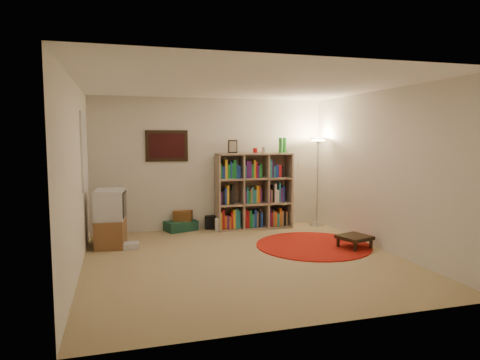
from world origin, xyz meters
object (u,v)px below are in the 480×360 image
(floor_fan, at_px, (278,215))
(side_table, at_px, (355,238))
(floor_lamp, at_px, (318,153))
(suitcase, at_px, (181,226))
(tv_stand, at_px, (111,219))
(bookshelf, at_px, (253,192))

(floor_fan, distance_m, side_table, 2.02)
(floor_lamp, height_order, suitcase, floor_lamp)
(tv_stand, bearing_deg, floor_lamp, 14.59)
(tv_stand, bearing_deg, side_table, -10.90)
(bookshelf, relative_size, tv_stand, 1.88)
(bookshelf, xyz_separation_m, floor_fan, (0.55, 0.08, -0.49))
(floor_lamp, relative_size, tv_stand, 1.88)
(bookshelf, bearing_deg, suitcase, 173.66)
(tv_stand, height_order, side_table, tv_stand)
(bookshelf, height_order, side_table, bookshelf)
(bookshelf, xyz_separation_m, floor_lamp, (1.30, -0.14, 0.75))
(suitcase, distance_m, side_table, 3.22)
(floor_fan, xyz_separation_m, suitcase, (-1.92, 0.11, -0.13))
(floor_lamp, height_order, floor_fan, floor_lamp)
(floor_fan, distance_m, tv_stand, 3.26)
(floor_fan, height_order, suitcase, floor_fan)
(bookshelf, bearing_deg, floor_lamp, -4.97)
(floor_fan, xyz_separation_m, tv_stand, (-3.17, -0.74, 0.23))
(floor_lamp, distance_m, tv_stand, 4.08)
(floor_lamp, xyz_separation_m, side_table, (-0.19, -1.73, -1.28))
(bookshelf, distance_m, floor_lamp, 1.50)
(floor_lamp, distance_m, suitcase, 3.01)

